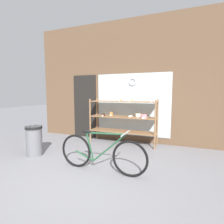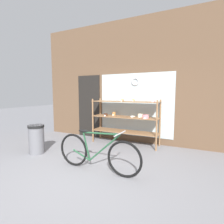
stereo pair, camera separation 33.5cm
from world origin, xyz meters
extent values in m
plane|color=gray|center=(0.00, 0.00, 0.00)|extent=(30.00, 30.00, 0.00)
cube|color=brown|center=(0.00, 2.71, 1.86)|extent=(6.27, 0.08, 3.72)
cube|color=silver|center=(0.20, 2.66, 1.15)|extent=(2.29, 0.02, 1.90)
cube|color=black|center=(-1.47, 2.65, 1.05)|extent=(0.84, 0.03, 2.10)
torus|color=#B7B7BC|center=(0.20, 2.64, 1.85)|extent=(0.26, 0.06, 0.26)
cylinder|color=#8E6642|center=(-0.96, 2.09, 0.67)|extent=(0.04, 0.04, 1.33)
cylinder|color=#8E6642|center=(0.98, 2.09, 0.67)|extent=(0.04, 0.04, 1.33)
cylinder|color=#8E6642|center=(-0.96, 2.54, 0.67)|extent=(0.04, 0.04, 1.33)
cylinder|color=#8E6642|center=(0.98, 2.54, 0.67)|extent=(0.04, 0.04, 1.33)
cube|color=#8E6642|center=(0.01, 2.32, 0.38)|extent=(1.99, 0.50, 0.02)
cube|color=#8E6642|center=(0.01, 2.32, 0.81)|extent=(1.99, 0.50, 0.02)
cube|color=#8E6642|center=(0.01, 2.32, 1.26)|extent=(1.99, 0.50, 0.02)
ellipsoid|color=tan|center=(0.21, 2.45, 1.30)|extent=(0.09, 0.08, 0.07)
cube|color=white|center=(0.21, 2.40, 1.29)|extent=(0.05, 0.00, 0.04)
cylinder|color=#C67F42|center=(-0.41, 2.43, 0.87)|extent=(0.11, 0.11, 0.11)
cube|color=white|center=(-0.41, 2.37, 0.84)|extent=(0.05, 0.00, 0.04)
torus|color=beige|center=(0.24, 2.34, 0.84)|extent=(0.14, 0.14, 0.03)
cube|color=white|center=(0.24, 2.26, 0.84)|extent=(0.05, 0.00, 0.04)
cylinder|color=#422619|center=(-0.57, 2.21, 0.86)|extent=(0.11, 0.11, 0.08)
cube|color=white|center=(-0.57, 2.14, 0.84)|extent=(0.05, 0.00, 0.04)
cylinder|color=beige|center=(0.44, 2.41, 0.87)|extent=(0.15, 0.15, 0.09)
cube|color=white|center=(0.44, 2.32, 0.84)|extent=(0.05, 0.00, 0.04)
ellipsoid|color=beige|center=(0.89, 2.38, 1.30)|extent=(0.08, 0.07, 0.05)
cube|color=white|center=(0.89, 2.34, 1.29)|extent=(0.05, 0.00, 0.04)
torus|color=pink|center=(0.85, 2.21, 1.29)|extent=(0.12, 0.12, 0.04)
cube|color=white|center=(0.85, 2.14, 1.29)|extent=(0.05, 0.00, 0.04)
ellipsoid|color=#AD7F4C|center=(-0.06, 2.27, 1.31)|extent=(0.10, 0.08, 0.07)
cube|color=white|center=(-0.06, 2.21, 1.29)|extent=(0.05, 0.00, 0.04)
cylinder|color=pink|center=(0.65, 2.21, 0.87)|extent=(0.17, 0.17, 0.10)
cube|color=white|center=(0.65, 2.12, 0.84)|extent=(0.05, 0.00, 0.04)
torus|color=black|center=(-0.37, 0.39, 0.34)|extent=(0.68, 0.06, 0.67)
torus|color=black|center=(0.77, 0.38, 0.34)|extent=(0.68, 0.06, 0.67)
cylinder|color=#235133|center=(0.36, 0.38, 0.48)|extent=(0.68, 0.04, 0.61)
cylinder|color=#235133|center=(0.29, 0.38, 0.75)|extent=(0.80, 0.05, 0.07)
cylinder|color=#235133|center=(-0.04, 0.39, 0.46)|extent=(0.17, 0.03, 0.56)
cylinder|color=#235133|center=(-0.17, 0.39, 0.26)|extent=(0.41, 0.04, 0.18)
ellipsoid|color=black|center=(-0.11, 0.39, 0.76)|extent=(0.22, 0.09, 0.06)
cylinder|color=#B2B2B7|center=(0.69, 0.38, 0.79)|extent=(0.03, 0.46, 0.02)
cylinder|color=slate|center=(-1.68, 0.59, 0.36)|extent=(0.37, 0.37, 0.72)
cylinder|color=black|center=(-1.68, 0.59, 0.69)|extent=(0.39, 0.39, 0.06)
camera|label=1|loc=(1.58, -2.55, 1.51)|focal=28.00mm
camera|label=2|loc=(1.89, -2.42, 1.51)|focal=28.00mm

